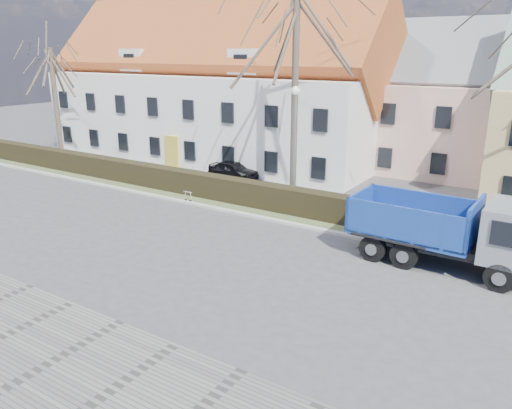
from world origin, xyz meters
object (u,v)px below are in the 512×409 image
Objects in this scene: dump_truck at (437,228)px; parked_car_a at (233,170)px; streetlight at (294,148)px; cart_frame at (185,196)px.

dump_truck is 2.13× the size of parked_car_a.
streetlight is 1.85× the size of parked_car_a.
cart_frame is 0.23× the size of parked_car_a.
cart_frame is (-13.46, 1.06, -1.10)m from dump_truck.
parked_car_a is at bearing 156.82° from dump_truck.
streetlight reaches higher than dump_truck.
cart_frame is at bearing 177.63° from dump_truck.
cart_frame is at bearing -170.52° from parked_car_a.
streetlight is 8.10× the size of cart_frame.
parked_car_a is (-0.75, 5.66, 0.23)m from cart_frame.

